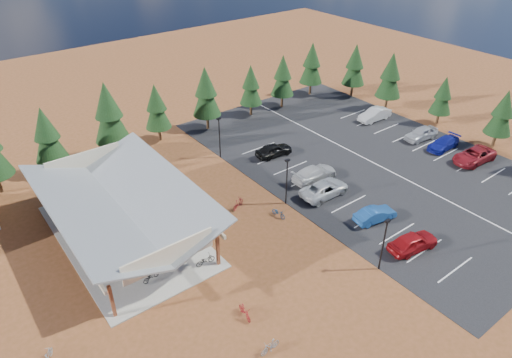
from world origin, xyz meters
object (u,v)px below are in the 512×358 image
object	(u,v)px
bike_1	(124,263)
bike_11	(245,312)
car_0	(413,242)
bike_6	(128,208)
bike_7	(106,191)
bike_pavilion	(120,201)
bike_5	(146,235)
car_1	(375,215)
car_9	(375,114)
bike_16	(194,219)
bike_2	(88,246)
car_2	(324,189)
bike_9	(48,356)
car_7	(444,143)
car_6	(474,156)
car_3	(314,173)
lamp_post_2	(219,135)
bike_4	(205,260)
trash_bin_0	(196,232)
bike_14	(279,213)
bike_13	(270,346)
car_8	(421,133)
lamp_post_0	(384,241)
bike_0	(151,276)
car_4	(274,150)
lamp_post_1	(287,179)
bike_3	(81,197)

from	to	relation	value
bike_1	bike_11	world-z (taller)	bike_11
car_0	bike_6	bearing A→B (deg)	49.91
bike_6	bike_7	world-z (taller)	bike_7
bike_pavilion	bike_7	size ratio (longest dim) A/B	10.71
bike_5	car_1	bearing A→B (deg)	-135.15
car_9	bike_16	bearing A→B (deg)	-78.94
bike_2	car_2	world-z (taller)	car_2
bike_9	car_7	bearing A→B (deg)	-144.06
bike_5	car_6	size ratio (longest dim) A/B	0.29
car_3	lamp_post_2	bearing A→B (deg)	28.02
bike_11	car_6	distance (m)	35.00
bike_4	car_2	world-z (taller)	car_2
bike_11	car_2	size ratio (longest dim) A/B	0.32
trash_bin_0	bike_1	size ratio (longest dim) A/B	0.60
bike_14	car_2	size ratio (longest dim) A/B	0.31
bike_7	bike_13	bearing A→B (deg)	178.40
trash_bin_0	car_8	bearing A→B (deg)	-1.16
lamp_post_0	bike_7	bearing A→B (deg)	119.93
car_6	car_8	bearing A→B (deg)	-176.44
bike_0	car_2	distance (m)	19.93
bike_1	car_7	xyz separation A→B (m)	(39.96, -3.88, 0.19)
bike_16	trash_bin_0	bearing A→B (deg)	-41.89
bike_pavilion	bike_1	xyz separation A→B (m)	(-1.95, -3.95, -3.27)
bike_pavilion	lamp_post_2	world-z (taller)	lamp_post_2
lamp_post_0	car_2	world-z (taller)	lamp_post_0
bike_13	car_7	world-z (taller)	car_7
bike_0	car_8	distance (m)	38.82
bike_2	bike_7	distance (m)	8.59
lamp_post_2	car_4	bearing A→B (deg)	-34.00
bike_6	car_1	size ratio (longest dim) A/B	0.38
lamp_post_2	bike_9	size ratio (longest dim) A/B	3.42
lamp_post_1	bike_0	world-z (taller)	lamp_post_1
bike_14	bike_16	world-z (taller)	bike_16
bike_1	bike_13	xyz separation A→B (m)	(4.59, -13.85, -0.05)
bike_7	bike_0	bearing A→B (deg)	167.31
bike_1	bike_pavilion	bearing A→B (deg)	-20.58
bike_pavilion	lamp_post_1	world-z (taller)	lamp_post_1
bike_6	bike_7	size ratio (longest dim) A/B	0.90
lamp_post_0	bike_7	size ratio (longest dim) A/B	2.84
bike_0	bike_6	size ratio (longest dim) A/B	0.96
bike_7	car_6	distance (m)	41.61
car_0	car_1	distance (m)	4.78
bike_3	lamp_post_2	bearing A→B (deg)	-98.20
car_7	bike_pavilion	bearing A→B (deg)	-103.03
bike_2	car_8	xyz separation A→B (m)	(41.48, -4.59, 0.30)
bike_14	car_9	bearing A→B (deg)	14.31
bike_pavilion	trash_bin_0	size ratio (longest dim) A/B	21.56
trash_bin_0	bike_1	world-z (taller)	bike_1
car_2	car_0	bearing A→B (deg)	-179.41
lamp_post_1	bike_1	bearing A→B (deg)	176.46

